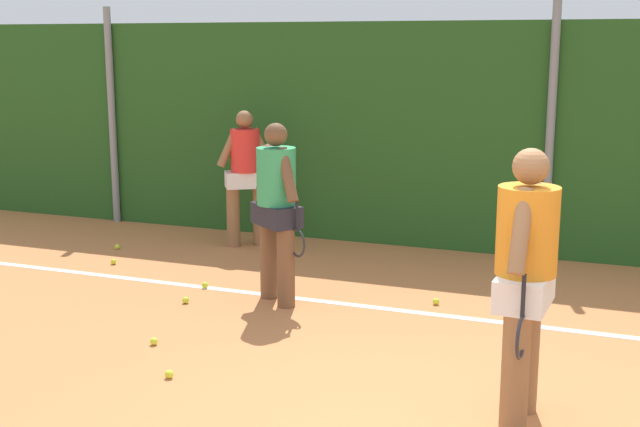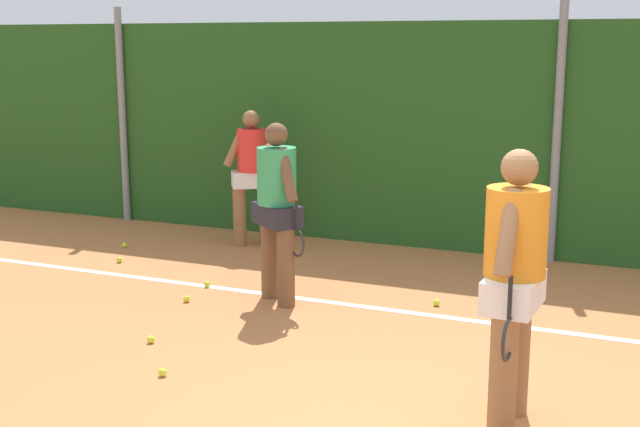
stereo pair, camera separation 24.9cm
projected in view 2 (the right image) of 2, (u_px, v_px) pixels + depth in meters
name	position (u px, v px, depth m)	size (l,w,h in m)	color
ground_plane	(489.00, 366.00, 6.57)	(31.61, 31.61, 0.00)	#C67542
hedge_fence_backdrop	(558.00, 142.00, 9.58)	(20.55, 0.25, 2.76)	#23511E
fence_post_left	(122.00, 116.00, 11.65)	(0.10, 0.10, 2.98)	gray
fence_post_center	(557.00, 134.00, 9.40)	(0.10, 0.10, 2.98)	gray
court_baseline_paint	(512.00, 326.00, 7.50)	(15.01, 0.10, 0.01)	white
player_foreground_near	(514.00, 274.00, 5.38)	(0.40, 0.85, 1.86)	#8C603D
player_midcourt	(277.00, 203.00, 8.02)	(0.70, 0.55, 1.77)	brown
player_backcourt_far	(252.00, 170.00, 10.30)	(0.62, 0.52, 1.70)	#8C603D
tennis_ball_3	(187.00, 299.00, 8.19)	(0.07, 0.07, 0.07)	#CCDB33
tennis_ball_4	(124.00, 245.00, 10.35)	(0.07, 0.07, 0.07)	#CCDB33
tennis_ball_5	(162.00, 372.00, 6.37)	(0.07, 0.07, 0.07)	#CCDB33
tennis_ball_6	(119.00, 260.00, 9.65)	(0.07, 0.07, 0.07)	#CCDB33
tennis_ball_7	(436.00, 303.00, 8.07)	(0.07, 0.07, 0.07)	#CCDB33
tennis_ball_9	(207.00, 284.00, 8.68)	(0.07, 0.07, 0.07)	#CCDB33
tennis_ball_10	(151.00, 339.00, 7.07)	(0.07, 0.07, 0.07)	#CCDB33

